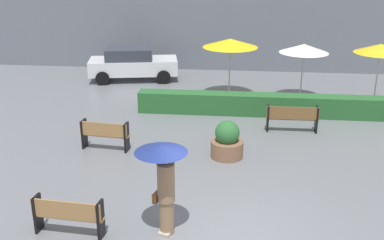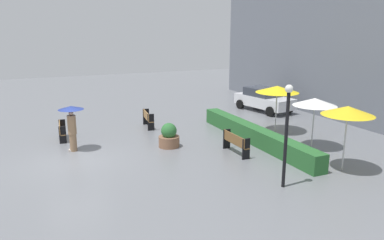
{
  "view_description": "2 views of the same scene",
  "coord_description": "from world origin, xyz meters",
  "px_view_note": "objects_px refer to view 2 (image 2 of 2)",
  "views": [
    {
      "loc": [
        0.22,
        -8.71,
        5.87
      ],
      "look_at": [
        -1.19,
        4.48,
        1.1
      ],
      "focal_mm": 43.7,
      "sensor_mm": 36.0,
      "label": 1
    },
    {
      "loc": [
        15.75,
        -1.47,
        5.47
      ],
      "look_at": [
        0.37,
        5.32,
        1.32
      ],
      "focal_mm": 34.73,
      "sensor_mm": 36.0,
      "label": 2
    }
  ],
  "objects_px": {
    "bench_near_left": "(62,130)",
    "bench_back_row": "(235,142)",
    "patio_umbrella_yellow": "(277,89)",
    "patio_umbrella_white": "(315,102)",
    "planter_pot": "(169,137)",
    "patio_umbrella_yellow_far": "(348,111)",
    "pedestrian_with_umbrella": "(72,120)",
    "lamp_post": "(287,125)",
    "parked_car": "(264,99)",
    "bench_far_left": "(148,118)"
  },
  "relations": [
    {
      "from": "bench_back_row",
      "to": "lamp_post",
      "type": "height_order",
      "value": "lamp_post"
    },
    {
      "from": "planter_pot",
      "to": "lamp_post",
      "type": "relative_size",
      "value": 0.32
    },
    {
      "from": "pedestrian_with_umbrella",
      "to": "planter_pot",
      "type": "height_order",
      "value": "pedestrian_with_umbrella"
    },
    {
      "from": "bench_back_row",
      "to": "planter_pot",
      "type": "bearing_deg",
      "value": -132.43
    },
    {
      "from": "planter_pot",
      "to": "lamp_post",
      "type": "distance_m",
      "value": 6.57
    },
    {
      "from": "pedestrian_with_umbrella",
      "to": "patio_umbrella_yellow",
      "type": "height_order",
      "value": "patio_umbrella_yellow"
    },
    {
      "from": "bench_far_left",
      "to": "patio_umbrella_yellow_far",
      "type": "xyz_separation_m",
      "value": [
        9.43,
        5.1,
        1.87
      ]
    },
    {
      "from": "bench_near_left",
      "to": "patio_umbrella_yellow",
      "type": "relative_size",
      "value": 0.64
    },
    {
      "from": "planter_pot",
      "to": "lamp_post",
      "type": "xyz_separation_m",
      "value": [
        5.97,
        2.1,
        1.77
      ]
    },
    {
      "from": "patio_umbrella_yellow",
      "to": "patio_umbrella_white",
      "type": "distance_m",
      "value": 2.99
    },
    {
      "from": "bench_near_left",
      "to": "patio_umbrella_white",
      "type": "bearing_deg",
      "value": 60.01
    },
    {
      "from": "bench_far_left",
      "to": "patio_umbrella_yellow_far",
      "type": "relative_size",
      "value": 0.6
    },
    {
      "from": "bench_near_left",
      "to": "parked_car",
      "type": "xyz_separation_m",
      "value": [
        -1.6,
        13.24,
        0.31
      ]
    },
    {
      "from": "planter_pot",
      "to": "patio_umbrella_yellow",
      "type": "relative_size",
      "value": 0.46
    },
    {
      "from": "planter_pot",
      "to": "patio_umbrella_yellow_far",
      "type": "xyz_separation_m",
      "value": [
        5.61,
        5.23,
        1.92
      ]
    },
    {
      "from": "bench_far_left",
      "to": "lamp_post",
      "type": "distance_m",
      "value": 10.13
    },
    {
      "from": "pedestrian_with_umbrella",
      "to": "lamp_post",
      "type": "distance_m",
      "value": 9.61
    },
    {
      "from": "patio_umbrella_white",
      "to": "bench_back_row",
      "type": "bearing_deg",
      "value": -100.6
    },
    {
      "from": "bench_near_left",
      "to": "parked_car",
      "type": "relative_size",
      "value": 0.36
    },
    {
      "from": "lamp_post",
      "to": "patio_umbrella_yellow",
      "type": "distance_m",
      "value": 7.36
    },
    {
      "from": "planter_pot",
      "to": "bench_far_left",
      "type": "bearing_deg",
      "value": 178.0
    },
    {
      "from": "bench_near_left",
      "to": "patio_umbrella_yellow_far",
      "type": "distance_m",
      "value": 13.36
    },
    {
      "from": "bench_far_left",
      "to": "bench_back_row",
      "type": "distance_m",
      "value": 6.38
    },
    {
      "from": "bench_back_row",
      "to": "patio_umbrella_white",
      "type": "distance_m",
      "value": 4.15
    },
    {
      "from": "bench_back_row",
      "to": "parked_car",
      "type": "distance_m",
      "value": 9.48
    },
    {
      "from": "pedestrian_with_umbrella",
      "to": "patio_umbrella_white",
      "type": "height_order",
      "value": "patio_umbrella_white"
    },
    {
      "from": "patio_umbrella_white",
      "to": "pedestrian_with_umbrella",
      "type": "bearing_deg",
      "value": -111.54
    },
    {
      "from": "lamp_post",
      "to": "patio_umbrella_yellow",
      "type": "relative_size",
      "value": 1.45
    },
    {
      "from": "planter_pot",
      "to": "patio_umbrella_yellow",
      "type": "xyz_separation_m",
      "value": [
        -0.14,
        6.2,
        1.85
      ]
    },
    {
      "from": "parked_car",
      "to": "lamp_post",
      "type": "bearing_deg",
      "value": -31.25
    },
    {
      "from": "patio_umbrella_white",
      "to": "lamp_post",
      "type": "bearing_deg",
      "value": -52.09
    },
    {
      "from": "lamp_post",
      "to": "patio_umbrella_white",
      "type": "xyz_separation_m",
      "value": [
        -3.12,
        4.0,
        -0.07
      ]
    },
    {
      "from": "pedestrian_with_umbrella",
      "to": "patio_umbrella_yellow_far",
      "type": "relative_size",
      "value": 0.8
    },
    {
      "from": "pedestrian_with_umbrella",
      "to": "parked_car",
      "type": "bearing_deg",
      "value": 105.89
    },
    {
      "from": "patio_umbrella_yellow",
      "to": "patio_umbrella_yellow_far",
      "type": "distance_m",
      "value": 5.83
    },
    {
      "from": "bench_far_left",
      "to": "parked_car",
      "type": "height_order",
      "value": "parked_car"
    },
    {
      "from": "patio_umbrella_yellow",
      "to": "parked_car",
      "type": "height_order",
      "value": "patio_umbrella_yellow"
    },
    {
      "from": "bench_back_row",
      "to": "patio_umbrella_yellow_far",
      "type": "xyz_separation_m",
      "value": [
        3.45,
        2.88,
        1.87
      ]
    },
    {
      "from": "bench_back_row",
      "to": "pedestrian_with_umbrella",
      "type": "relative_size",
      "value": 0.85
    },
    {
      "from": "bench_near_left",
      "to": "bench_back_row",
      "type": "relative_size",
      "value": 0.9
    },
    {
      "from": "patio_umbrella_white",
      "to": "patio_umbrella_yellow_far",
      "type": "relative_size",
      "value": 0.91
    },
    {
      "from": "patio_umbrella_yellow",
      "to": "patio_umbrella_white",
      "type": "bearing_deg",
      "value": -1.95
    },
    {
      "from": "patio_umbrella_white",
      "to": "parked_car",
      "type": "relative_size",
      "value": 0.53
    },
    {
      "from": "bench_near_left",
      "to": "parked_car",
      "type": "height_order",
      "value": "parked_car"
    },
    {
      "from": "bench_back_row",
      "to": "pedestrian_with_umbrella",
      "type": "height_order",
      "value": "pedestrian_with_umbrella"
    },
    {
      "from": "bench_far_left",
      "to": "bench_back_row",
      "type": "bearing_deg",
      "value": 20.39
    },
    {
      "from": "pedestrian_with_umbrella",
      "to": "patio_umbrella_white",
      "type": "relative_size",
      "value": 0.88
    },
    {
      "from": "patio_umbrella_yellow",
      "to": "bench_near_left",
      "type": "bearing_deg",
      "value": -106.36
    },
    {
      "from": "pedestrian_with_umbrella",
      "to": "lamp_post",
      "type": "height_order",
      "value": "lamp_post"
    },
    {
      "from": "patio_umbrella_yellow",
      "to": "patio_umbrella_white",
      "type": "height_order",
      "value": "patio_umbrella_yellow"
    }
  ]
}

